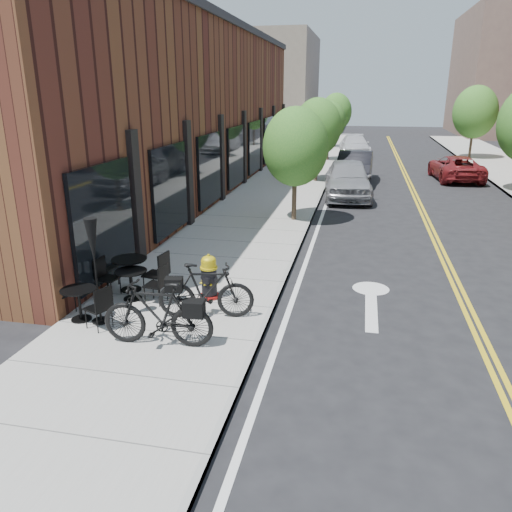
# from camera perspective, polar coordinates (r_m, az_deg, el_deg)

# --- Properties ---
(ground) EXTENTS (120.00, 120.00, 0.00)m
(ground) POSITION_cam_1_polar(r_m,az_deg,el_deg) (9.14, 0.34, -10.40)
(ground) COLOR black
(ground) RESTS_ON ground
(sidewalk_near) EXTENTS (4.00, 70.00, 0.12)m
(sidewalk_near) POSITION_cam_1_polar(r_m,az_deg,el_deg) (18.72, 0.48, 5.00)
(sidewalk_near) COLOR #9E9B93
(sidewalk_near) RESTS_ON ground
(building_near) EXTENTS (5.00, 28.00, 7.00)m
(building_near) POSITION_cam_1_polar(r_m,az_deg,el_deg) (23.32, -8.79, 16.00)
(building_near) COLOR #461D16
(building_near) RESTS_ON ground
(bg_building_left) EXTENTS (8.00, 14.00, 10.00)m
(bg_building_left) POSITION_cam_1_polar(r_m,az_deg,el_deg) (56.67, 2.25, 19.02)
(bg_building_left) COLOR #726656
(bg_building_left) RESTS_ON ground
(tree_near_a) EXTENTS (2.20, 2.20, 3.81)m
(tree_near_a) POSITION_cam_1_polar(r_m,az_deg,el_deg) (17.09, 4.53, 12.32)
(tree_near_a) COLOR #382B1E
(tree_near_a) RESTS_ON sidewalk_near
(tree_near_b) EXTENTS (2.30, 2.30, 3.98)m
(tree_near_b) POSITION_cam_1_polar(r_m,az_deg,el_deg) (25.00, 7.04, 14.42)
(tree_near_b) COLOR #382B1E
(tree_near_b) RESTS_ON sidewalk_near
(tree_near_c) EXTENTS (2.10, 2.10, 3.67)m
(tree_near_c) POSITION_cam_1_polar(r_m,az_deg,el_deg) (32.98, 8.33, 14.98)
(tree_near_c) COLOR #382B1E
(tree_near_c) RESTS_ON sidewalk_near
(tree_near_d) EXTENTS (2.40, 2.40, 4.11)m
(tree_near_d) POSITION_cam_1_polar(r_m,az_deg,el_deg) (40.94, 9.15, 15.95)
(tree_near_d) COLOR #382B1E
(tree_near_d) RESTS_ON sidewalk_near
(tree_far_c) EXTENTS (2.80, 2.80, 4.62)m
(tree_far_c) POSITION_cam_1_polar(r_m,az_deg,el_deg) (36.55, 23.75, 14.83)
(tree_far_c) COLOR #382B1E
(tree_far_c) RESTS_ON sidewalk_far
(fire_hydrant) EXTENTS (0.53, 0.53, 0.99)m
(fire_hydrant) POSITION_cam_1_polar(r_m,az_deg,el_deg) (10.77, -5.38, -2.43)
(fire_hydrant) COLOR maroon
(fire_hydrant) RESTS_ON sidewalk_near
(bicycle_left) EXTENTS (2.02, 0.70, 1.19)m
(bicycle_left) POSITION_cam_1_polar(r_m,az_deg,el_deg) (8.89, -11.19, -6.50)
(bicycle_left) COLOR black
(bicycle_left) RESTS_ON sidewalk_near
(bicycle_right) EXTENTS (1.95, 0.91, 1.13)m
(bicycle_right) POSITION_cam_1_polar(r_m,az_deg,el_deg) (9.81, -5.72, -3.97)
(bicycle_right) COLOR black
(bicycle_right) RESTS_ON sidewalk_near
(bistro_set_a) EXTENTS (1.59, 1.01, 0.85)m
(bistro_set_a) POSITION_cam_1_polar(r_m,az_deg,el_deg) (10.30, -19.56, -4.73)
(bistro_set_a) COLOR black
(bistro_set_a) RESTS_ON sidewalk_near
(bistro_set_b) EXTENTS (1.61, 0.76, 0.85)m
(bistro_set_b) POSITION_cam_1_polar(r_m,az_deg,el_deg) (10.98, -14.05, -2.73)
(bistro_set_b) COLOR black
(bistro_set_b) RESTS_ON sidewalk_near
(bistro_set_c) EXTENTS (1.84, 0.88, 0.97)m
(bistro_set_c) POSITION_cam_1_polar(r_m,az_deg,el_deg) (11.47, -14.23, -1.52)
(bistro_set_c) COLOR black
(bistro_set_c) RESTS_ON sidewalk_near
(patio_umbrella) EXTENTS (0.34, 0.34, 2.07)m
(patio_umbrella) POSITION_cam_1_polar(r_m,az_deg,el_deg) (9.74, -18.11, 0.77)
(patio_umbrella) COLOR black
(patio_umbrella) RESTS_ON sidewalk_near
(parked_car_a) EXTENTS (2.28, 4.89, 1.62)m
(parked_car_a) POSITION_cam_1_polar(r_m,az_deg,el_deg) (21.88, 10.45, 8.67)
(parked_car_a) COLOR gray
(parked_car_a) RESTS_ON ground
(parked_car_b) EXTENTS (1.82, 4.70, 1.53)m
(parked_car_b) POSITION_cam_1_polar(r_m,az_deg,el_deg) (25.61, 11.19, 9.91)
(parked_car_b) COLOR black
(parked_car_b) RESTS_ON ground
(parked_car_c) EXTENTS (2.44, 4.89, 1.36)m
(parked_car_c) POSITION_cam_1_polar(r_m,az_deg,el_deg) (36.94, 11.20, 12.31)
(parked_car_c) COLOR silver
(parked_car_c) RESTS_ON ground
(parked_car_far) EXTENTS (2.46, 4.67, 1.25)m
(parked_car_far) POSITION_cam_1_polar(r_m,az_deg,el_deg) (27.88, 21.84, 9.34)
(parked_car_far) COLOR maroon
(parked_car_far) RESTS_ON ground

